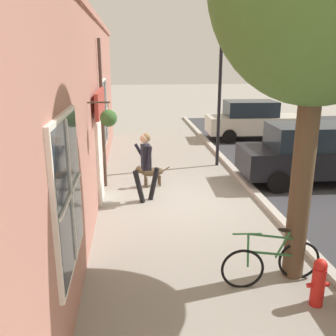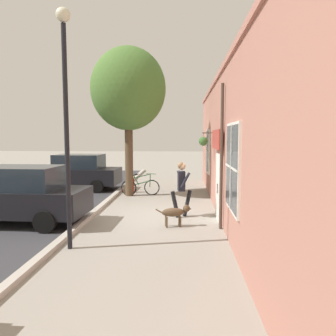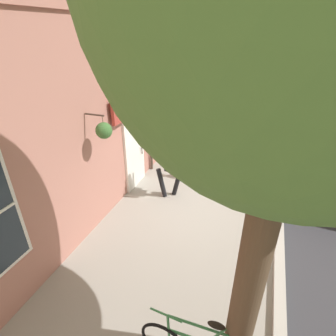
% 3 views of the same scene
% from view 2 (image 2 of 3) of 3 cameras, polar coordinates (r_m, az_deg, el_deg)
% --- Properties ---
extents(ground_plane, '(90.00, 90.00, 0.00)m').
position_cam_2_polar(ground_plane, '(11.16, -2.77, -8.18)').
color(ground_plane, gray).
extents(storefront_facade, '(0.95, 18.00, 4.73)m').
position_cam_2_polar(storefront_facade, '(10.87, 9.58, 4.00)').
color(storefront_facade, '#B27566').
rests_on(storefront_facade, ground_plane).
extents(pedestrian_walking, '(0.72, 0.55, 1.81)m').
position_cam_2_polar(pedestrian_walking, '(10.70, 2.36, -2.73)').
color(pedestrian_walking, black).
rests_on(pedestrian_walking, ground_plane).
extents(dog_on_leash, '(1.07, 0.41, 0.66)m').
position_cam_2_polar(dog_on_leash, '(9.68, 1.29, -7.69)').
color(dog_on_leash, brown).
rests_on(dog_on_leash, ground_plane).
extents(street_tree_by_curb, '(3.26, 2.93, 6.48)m').
position_cam_2_polar(street_tree_by_curb, '(14.63, -6.65, 13.04)').
color(street_tree_by_curb, brown).
rests_on(street_tree_by_curb, ground_plane).
extents(leaning_bicycle, '(1.73, 0.26, 1.01)m').
position_cam_2_polar(leaning_bicycle, '(14.82, -4.82, -3.25)').
color(leaning_bicycle, black).
rests_on(leaning_bicycle, ground_plane).
extents(parked_car_nearest_curb, '(4.36, 2.05, 1.75)m').
position_cam_2_polar(parked_car_nearest_curb, '(16.77, -15.63, -0.68)').
color(parked_car_nearest_curb, black).
rests_on(parked_car_nearest_curb, ground_plane).
extents(parked_car_mid_block, '(4.36, 2.05, 1.75)m').
position_cam_2_polar(parked_car_mid_block, '(10.92, -24.84, -4.29)').
color(parked_car_mid_block, black).
rests_on(parked_car_mid_block, ground_plane).
extents(street_lamp, '(0.32, 0.32, 5.49)m').
position_cam_2_polar(street_lamp, '(7.93, -17.42, 11.62)').
color(street_lamp, black).
rests_on(street_lamp, ground_plane).
extents(fire_hydrant, '(0.34, 0.20, 0.77)m').
position_cam_2_polar(fire_hydrant, '(15.51, -6.29, -2.80)').
color(fire_hydrant, red).
rests_on(fire_hydrant, ground_plane).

